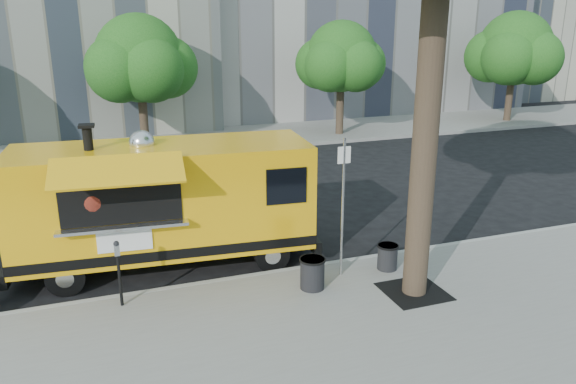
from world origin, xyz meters
The scene contains 13 objects.
ground centered at (0.00, 0.00, 0.00)m, with size 120.00×120.00×0.00m, color black.
sidewalk centered at (0.00, -4.00, 0.07)m, with size 60.00×6.00×0.15m, color gray.
curb centered at (0.00, -0.93, 0.07)m, with size 60.00×0.14×0.16m, color #999993.
far_sidewalk centered at (0.00, 13.50, 0.07)m, with size 60.00×5.00×0.15m, color gray.
tree_well centered at (2.60, -2.80, 0.15)m, with size 1.20×1.20×0.02m, color black.
far_tree_b centered at (-1.00, 12.70, 3.83)m, with size 3.60×3.60×5.50m.
far_tree_c centered at (8.00, 12.40, 3.72)m, with size 3.24×3.24×5.21m.
far_tree_d centered at (18.00, 12.60, 3.89)m, with size 3.78×3.78×5.64m.
sign_post centered at (1.55, -1.55, 1.85)m, with size 0.28×0.06×3.00m.
parking_meter centered at (-3.00, -1.35, 0.98)m, with size 0.11×0.11×1.33m.
food_truck centered at (-1.86, 0.50, 1.56)m, with size 6.89×3.38×3.33m.
trash_bin_left centered at (0.73, -1.93, 0.50)m, with size 0.54×0.54×0.65m.
trash_bin_right centered at (2.63, -1.65, 0.45)m, with size 0.47×0.47×0.56m.
Camera 1 is at (-3.29, -11.55, 5.48)m, focal length 35.00 mm.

